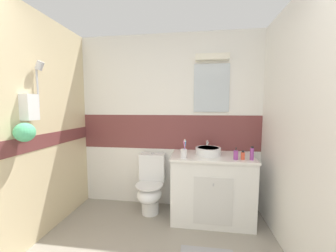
{
  "coord_description": "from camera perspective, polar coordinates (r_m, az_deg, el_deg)",
  "views": [
    {
      "loc": [
        0.39,
        -0.4,
        1.46
      ],
      "look_at": [
        0.06,
        1.95,
        1.23
      ],
      "focal_mm": 20.79,
      "sensor_mm": 36.0,
      "label": 1
    }
  ],
  "objects": [
    {
      "name": "wall_right_plain",
      "position": [
        1.88,
        38.71,
        -2.17
      ],
      "size": [
        0.1,
        3.48,
        2.5
      ],
      "primitive_type": "cube",
      "color": "white",
      "rests_on": "ground_plane"
    },
    {
      "name": "wall_left_shower_alcove",
      "position": [
        2.37,
        -39.21,
        -0.85
      ],
      "size": [
        0.3,
        3.48,
        2.5
      ],
      "color": "beige",
      "rests_on": "ground_plane"
    },
    {
      "name": "toilet",
      "position": [
        2.85,
        -5.12,
        -17.03
      ],
      "size": [
        0.37,
        0.5,
        0.81
      ],
      "color": "white",
      "rests_on": "ground_plane"
    },
    {
      "name": "wall_back_tiled",
      "position": [
        2.88,
        0.35,
        1.43
      ],
      "size": [
        3.2,
        0.2,
        2.5
      ],
      "color": "white",
      "rests_on": "ground_plane"
    },
    {
      "name": "soap_dispenser",
      "position": [
        2.44,
        19.27,
        -8.0
      ],
      "size": [
        0.05,
        0.05,
        0.15
      ],
      "color": "#993F99",
      "rests_on": "vanity_cabinet"
    },
    {
      "name": "perfume_flask_small",
      "position": [
        2.46,
        21.06,
        -8.03
      ],
      "size": [
        0.04,
        0.03,
        0.11
      ],
      "color": "#D84C33",
      "rests_on": "vanity_cabinet"
    },
    {
      "name": "deodorant_spray_can",
      "position": [
        2.48,
        23.39,
        -7.45
      ],
      "size": [
        0.04,
        0.04,
        0.16
      ],
      "color": "#993F99",
      "rests_on": "vanity_cabinet"
    },
    {
      "name": "vanity_cabinet",
      "position": [
        2.73,
        12.5,
        -17.0
      ],
      "size": [
        1.02,
        0.6,
        0.85
      ],
      "color": "white",
      "rests_on": "ground_plane"
    },
    {
      "name": "toothbrush_cup",
      "position": [
        2.4,
        4.63,
        -7.87
      ],
      "size": [
        0.08,
        0.08,
        0.23
      ],
      "color": "white",
      "rests_on": "vanity_cabinet"
    },
    {
      "name": "sink_basin",
      "position": [
        2.59,
        11.67,
        -7.13
      ],
      "size": [
        0.32,
        0.37,
        0.16
      ],
      "color": "white",
      "rests_on": "vanity_cabinet"
    }
  ]
}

